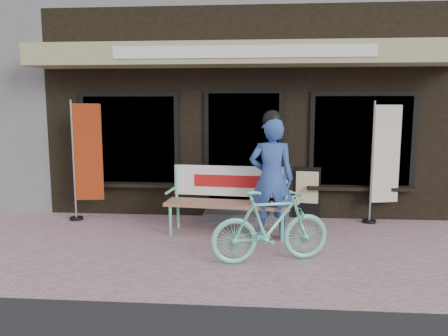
# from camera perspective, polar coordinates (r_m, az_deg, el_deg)

# --- Properties ---
(ground) EXTENTS (70.00, 70.00, 0.00)m
(ground) POSITION_cam_1_polar(r_m,az_deg,el_deg) (5.86, 1.71, -11.24)
(ground) COLOR #B68B94
(ground) RESTS_ON ground
(storefront) EXTENTS (7.00, 6.77, 6.00)m
(storefront) POSITION_cam_1_polar(r_m,az_deg,el_deg) (10.54, 3.23, 13.87)
(storefront) COLOR black
(storefront) RESTS_ON ground
(bench) EXTENTS (1.92, 0.67, 1.02)m
(bench) POSITION_cam_1_polar(r_m,az_deg,el_deg) (6.68, 0.60, -3.47)
(bench) COLOR #6BD1B6
(bench) RESTS_ON ground
(person) EXTENTS (0.65, 0.43, 1.88)m
(person) POSITION_cam_1_polar(r_m,az_deg,el_deg) (6.36, 6.21, -1.11)
(person) COLOR #2C4B9A
(person) RESTS_ON ground
(bicycle) EXTENTS (1.58, 0.85, 0.92)m
(bicycle) POSITION_cam_1_polar(r_m,az_deg,el_deg) (5.50, 6.12, -7.57)
(bicycle) COLOR #6BD1B6
(bicycle) RESTS_ON ground
(nobori_red) EXTENTS (0.61, 0.26, 2.04)m
(nobori_red) POSITION_cam_1_polar(r_m,az_deg,el_deg) (7.72, -17.58, 1.15)
(nobori_red) COLOR gray
(nobori_red) RESTS_ON ground
(nobori_cream) EXTENTS (0.60, 0.26, 2.02)m
(nobori_cream) POSITION_cam_1_polar(r_m,az_deg,el_deg) (7.66, 20.14, 0.91)
(nobori_cream) COLOR gray
(nobori_cream) RESTS_ON ground
(menu_stand) EXTENTS (0.46, 0.16, 0.90)m
(menu_stand) POSITION_cam_1_polar(r_m,az_deg,el_deg) (7.70, 10.79, -3.09)
(menu_stand) COLOR black
(menu_stand) RESTS_ON ground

